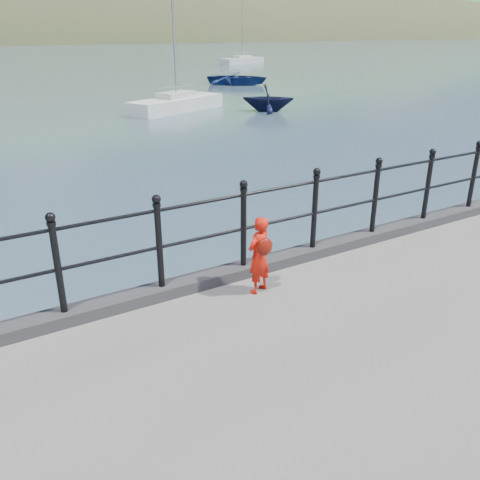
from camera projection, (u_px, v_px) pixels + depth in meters
ground at (202, 343)px, 7.22m from camera, size 600.00×600.00×0.00m
kerb at (205, 280)px, 6.69m from camera, size 60.00×0.30×0.15m
railing at (203, 227)px, 6.40m from camera, size 18.11×0.11×1.20m
far_shore at (33, 95)px, 223.43m from camera, size 830.00×200.00×156.00m
child at (259, 255)px, 6.36m from camera, size 0.43×0.36×1.01m
launch_blue at (238, 78)px, 40.62m from camera, size 5.81×5.89×1.00m
launch_navy at (268, 98)px, 27.25m from camera, size 3.57×3.50×1.43m
sailboat_far at (242, 61)px, 65.80m from camera, size 6.92×3.67×9.49m
sailboat_near at (177, 105)px, 27.58m from camera, size 6.18×3.90×8.29m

